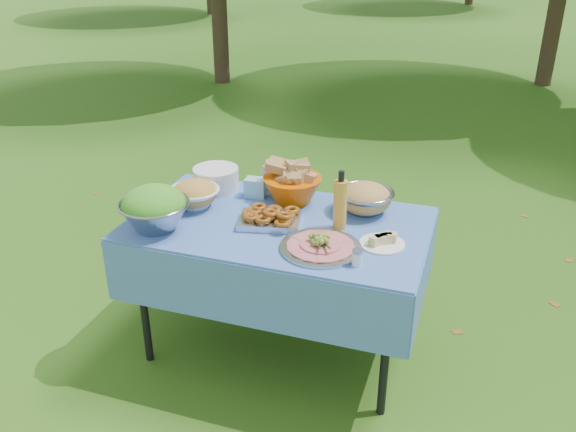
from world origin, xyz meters
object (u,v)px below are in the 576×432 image
(picnic_table, at_px, (279,287))
(charcuterie_platter, at_px, (321,241))
(oil_bottle, at_px, (340,200))
(salad_bowl, at_px, (154,208))
(plate_stack, at_px, (216,178))
(pasta_bowl_steel, at_px, (365,198))
(bread_bowl, at_px, (292,183))

(picnic_table, height_order, charcuterie_platter, charcuterie_platter)
(picnic_table, relative_size, oil_bottle, 4.95)
(salad_bowl, xyz_separation_m, plate_stack, (0.07, 0.54, -0.05))
(plate_stack, height_order, pasta_bowl_steel, pasta_bowl_steel)
(plate_stack, xyz_separation_m, oil_bottle, (0.77, -0.25, 0.09))
(picnic_table, distance_m, pasta_bowl_steel, 0.65)
(salad_bowl, bearing_deg, charcuterie_platter, 4.09)
(picnic_table, distance_m, oil_bottle, 0.61)
(oil_bottle, bearing_deg, charcuterie_platter, -96.81)
(picnic_table, xyz_separation_m, charcuterie_platter, (0.27, -0.19, 0.42))
(picnic_table, relative_size, salad_bowl, 4.37)
(picnic_table, height_order, pasta_bowl_steel, pasta_bowl_steel)
(bread_bowl, distance_m, charcuterie_platter, 0.54)
(charcuterie_platter, bearing_deg, plate_stack, 146.86)
(picnic_table, height_order, salad_bowl, salad_bowl)
(charcuterie_platter, distance_m, oil_bottle, 0.26)
(salad_bowl, distance_m, pasta_bowl_steel, 1.05)
(picnic_table, distance_m, charcuterie_platter, 0.54)
(salad_bowl, distance_m, bread_bowl, 0.74)
(picnic_table, xyz_separation_m, oil_bottle, (0.30, 0.04, 0.53))
(bread_bowl, relative_size, pasta_bowl_steel, 1.08)
(salad_bowl, height_order, plate_stack, salad_bowl)
(charcuterie_platter, height_order, oil_bottle, oil_bottle)
(pasta_bowl_steel, relative_size, oil_bottle, 0.98)
(pasta_bowl_steel, xyz_separation_m, charcuterie_platter, (-0.11, -0.46, -0.03))
(plate_stack, bearing_deg, pasta_bowl_steel, -1.82)
(picnic_table, bearing_deg, plate_stack, 148.42)
(salad_bowl, bearing_deg, pasta_bowl_steel, 29.27)
(oil_bottle, bearing_deg, pasta_bowl_steel, 70.70)
(picnic_table, bearing_deg, bread_bowl, 93.25)
(plate_stack, distance_m, pasta_bowl_steel, 0.84)
(bread_bowl, xyz_separation_m, charcuterie_platter, (0.29, -0.46, -0.06))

